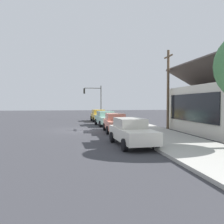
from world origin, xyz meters
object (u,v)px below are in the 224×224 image
object	(u,v)px
car_mustard	(99,115)
fire_hydrant_red	(115,120)
traffic_light_main	(94,97)
car_coral	(116,123)
car_seafoam	(106,118)
car_ivory	(131,132)
utility_pole_wooden	(168,88)

from	to	relation	value
car_mustard	fire_hydrant_red	xyz separation A→B (m)	(4.86, 1.44, -0.32)
traffic_light_main	fire_hydrant_red	xyz separation A→B (m)	(9.38, 1.66, -2.99)
traffic_light_main	fire_hydrant_red	world-z (taller)	traffic_light_main
car_coral	car_seafoam	bearing A→B (deg)	-177.74
car_coral	traffic_light_main	xyz separation A→B (m)	(-16.79, -0.34, 2.68)
car_seafoam	traffic_light_main	bearing A→B (deg)	178.35
car_coral	traffic_light_main	world-z (taller)	traffic_light_main
car_ivory	utility_pole_wooden	xyz separation A→B (m)	(-7.91, 5.55, 3.11)
car_seafoam	traffic_light_main	size ratio (longest dim) A/B	0.93
car_mustard	car_coral	world-z (taller)	same
car_coral	utility_pole_wooden	world-z (taller)	utility_pole_wooden
car_coral	utility_pole_wooden	distance (m)	6.31
car_mustard	car_coral	size ratio (longest dim) A/B	0.98
traffic_light_main	fire_hydrant_red	bearing A→B (deg)	10.03
car_seafoam	car_coral	size ratio (longest dim) A/B	1.08
car_coral	fire_hydrant_red	bearing A→B (deg)	171.89
utility_pole_wooden	fire_hydrant_red	xyz separation A→B (m)	(-6.04, -4.00, -3.43)
car_coral	traffic_light_main	size ratio (longest dim) A/B	0.87
traffic_light_main	fire_hydrant_red	distance (m)	9.99
car_mustard	traffic_light_main	distance (m)	5.26
car_ivory	traffic_light_main	distance (m)	23.48
car_seafoam	utility_pole_wooden	size ratio (longest dim) A/B	0.65
car_coral	utility_pole_wooden	xyz separation A→B (m)	(-1.37, 5.32, 3.12)
fire_hydrant_red	car_mustard	bearing A→B (deg)	-163.43
car_mustard	car_seafoam	distance (m)	6.30
car_ivory	utility_pole_wooden	world-z (taller)	utility_pole_wooden
car_mustard	traffic_light_main	bearing A→B (deg)	-179.10
utility_pole_wooden	car_ivory	bearing A→B (deg)	-35.07
car_ivory	fire_hydrant_red	size ratio (longest dim) A/B	6.70
car_mustard	fire_hydrant_red	size ratio (longest dim) A/B	6.23
car_seafoam	car_mustard	bearing A→B (deg)	177.60
car_ivory	fire_hydrant_red	distance (m)	14.03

